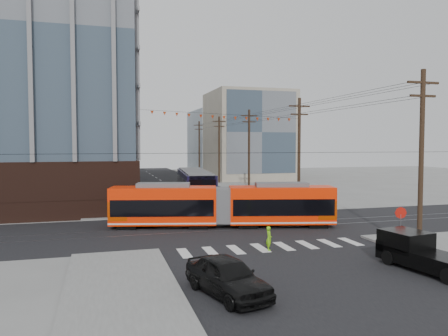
{
  "coord_description": "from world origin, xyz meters",
  "views": [
    {
      "loc": [
        -10.32,
        -28.26,
        6.49
      ],
      "look_at": [
        0.22,
        8.87,
        4.37
      ],
      "focal_mm": 35.0,
      "sensor_mm": 36.0,
      "label": 1
    }
  ],
  "objects_px": {
    "city_bus": "(195,187)",
    "pickup_truck": "(429,254)",
    "streetcar": "(223,206)",
    "black_sedan": "(227,276)"
  },
  "relations": [
    {
      "from": "city_bus",
      "to": "pickup_truck",
      "type": "height_order",
      "value": "city_bus"
    },
    {
      "from": "pickup_truck",
      "to": "city_bus",
      "type": "bearing_deg",
      "value": 94.33
    },
    {
      "from": "streetcar",
      "to": "pickup_truck",
      "type": "height_order",
      "value": "streetcar"
    },
    {
      "from": "streetcar",
      "to": "black_sedan",
      "type": "relative_size",
      "value": 3.52
    },
    {
      "from": "streetcar",
      "to": "pickup_truck",
      "type": "relative_size",
      "value": 3.2
    },
    {
      "from": "streetcar",
      "to": "black_sedan",
      "type": "bearing_deg",
      "value": -91.33
    },
    {
      "from": "streetcar",
      "to": "city_bus",
      "type": "xyz_separation_m",
      "value": [
        0.49,
        12.72,
        0.22
      ]
    },
    {
      "from": "pickup_truck",
      "to": "black_sedan",
      "type": "xyz_separation_m",
      "value": [
        -10.8,
        -0.5,
        -0.08
      ]
    },
    {
      "from": "streetcar",
      "to": "pickup_truck",
      "type": "bearing_deg",
      "value": -51.12
    },
    {
      "from": "pickup_truck",
      "to": "black_sedan",
      "type": "distance_m",
      "value": 10.81
    }
  ]
}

